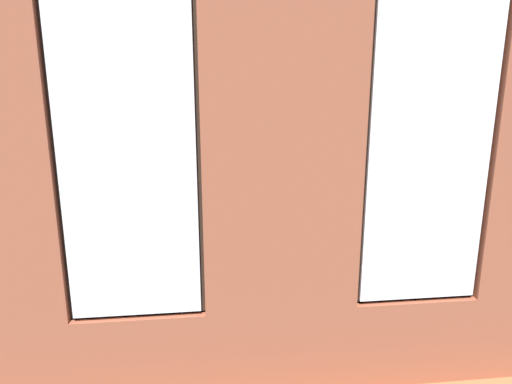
# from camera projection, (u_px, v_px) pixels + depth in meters

# --- Properties ---
(ground_plane) EXTENTS (6.92, 6.06, 0.10)m
(ground_plane) POSITION_uv_depth(u_px,v_px,m) (246.00, 259.00, 6.39)
(ground_plane) COLOR #99663D
(brick_wall_with_windows) EXTENTS (6.32, 0.30, 3.12)m
(brick_wall_with_windows) POSITION_uv_depth(u_px,v_px,m) (282.00, 200.00, 3.44)
(brick_wall_with_windows) COLOR #9E5138
(brick_wall_with_windows) RESTS_ON ground_plane
(couch_by_window) EXTENTS (1.87, 0.87, 0.80)m
(couch_by_window) POSITION_uv_depth(u_px,v_px,m) (198.00, 313.00, 4.30)
(couch_by_window) COLOR black
(couch_by_window) RESTS_ON ground_plane
(couch_left) EXTENTS (0.90, 1.95, 0.80)m
(couch_left) POSITION_uv_depth(u_px,v_px,m) (433.00, 225.00, 6.52)
(couch_left) COLOR black
(couch_left) RESTS_ON ground_plane
(coffee_table) EXTENTS (1.34, 0.77, 0.46)m
(coffee_table) POSITION_uv_depth(u_px,v_px,m) (264.00, 217.00, 6.63)
(coffee_table) COLOR tan
(coffee_table) RESTS_ON ground_plane
(cup_ceramic) EXTENTS (0.07, 0.07, 0.09)m
(cup_ceramic) POSITION_uv_depth(u_px,v_px,m) (273.00, 212.00, 6.51)
(cup_ceramic) COLOR silver
(cup_ceramic) RESTS_ON coffee_table
(candle_jar) EXTENTS (0.08, 0.08, 0.11)m
(candle_jar) POSITION_uv_depth(u_px,v_px,m) (251.00, 207.00, 6.68)
(candle_jar) COLOR #B7333D
(candle_jar) RESTS_ON coffee_table
(table_plant_small) EXTENTS (0.17, 0.17, 0.27)m
(table_plant_small) POSITION_uv_depth(u_px,v_px,m) (290.00, 198.00, 6.75)
(table_plant_small) COLOR brown
(table_plant_small) RESTS_ON coffee_table
(remote_gray) EXTENTS (0.07, 0.17, 0.02)m
(remote_gray) POSITION_uv_depth(u_px,v_px,m) (235.00, 216.00, 6.46)
(remote_gray) COLOR #59595B
(remote_gray) RESTS_ON coffee_table
(remote_black) EXTENTS (0.18, 0.11, 0.02)m
(remote_black) POSITION_uv_depth(u_px,v_px,m) (264.00, 212.00, 6.62)
(remote_black) COLOR black
(remote_black) RESTS_ON coffee_table
(media_console) EXTENTS (0.99, 0.42, 0.46)m
(media_console) POSITION_uv_depth(u_px,v_px,m) (25.00, 236.00, 6.40)
(media_console) COLOR black
(media_console) RESTS_ON ground_plane
(tv_flatscreen) EXTENTS (0.93, 0.20, 0.67)m
(tv_flatscreen) POSITION_uv_depth(u_px,v_px,m) (19.00, 194.00, 6.25)
(tv_flatscreen) COLOR black
(tv_flatscreen) RESTS_ON media_console
(papasan_chair) EXTENTS (1.14, 1.14, 0.71)m
(papasan_chair) POSITION_uv_depth(u_px,v_px,m) (160.00, 192.00, 7.66)
(papasan_chair) COLOR olive
(papasan_chair) RESTS_ON ground_plane
(potted_plant_near_tv) EXTENTS (0.76, 0.76, 0.96)m
(potted_plant_near_tv) POSITION_uv_depth(u_px,v_px,m) (44.00, 229.00, 5.44)
(potted_plant_near_tv) COLOR gray
(potted_plant_near_tv) RESTS_ON ground_plane
(potted_plant_mid_room_small) EXTENTS (0.30, 0.30, 0.44)m
(potted_plant_mid_room_small) POSITION_uv_depth(u_px,v_px,m) (302.00, 207.00, 7.48)
(potted_plant_mid_room_small) COLOR #47423D
(potted_plant_mid_room_small) RESTS_ON ground_plane
(potted_plant_corner_near_left) EXTENTS (0.77, 0.77, 1.13)m
(potted_plant_corner_near_left) POSITION_uv_depth(u_px,v_px,m) (386.00, 169.00, 8.46)
(potted_plant_corner_near_left) COLOR brown
(potted_plant_corner_near_left) RESTS_ON ground_plane
(potted_plant_foreground_right) EXTENTS (0.88, 0.88, 1.11)m
(potted_plant_foreground_right) POSITION_uv_depth(u_px,v_px,m) (73.00, 170.00, 7.79)
(potted_plant_foreground_right) COLOR gray
(potted_plant_foreground_right) RESTS_ON ground_plane
(potted_plant_between_couches) EXTENTS (0.55, 0.55, 0.70)m
(potted_plant_between_couches) POSITION_uv_depth(u_px,v_px,m) (353.00, 287.00, 4.47)
(potted_plant_between_couches) COLOR gray
(potted_plant_between_couches) RESTS_ON ground_plane
(potted_plant_by_left_couch) EXTENTS (0.29, 0.29, 0.42)m
(potted_plant_by_left_couch) POSITION_uv_depth(u_px,v_px,m) (367.00, 201.00, 7.85)
(potted_plant_by_left_couch) COLOR brown
(potted_plant_by_left_couch) RESTS_ON ground_plane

